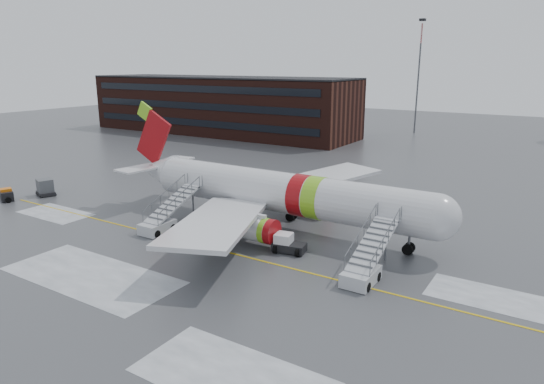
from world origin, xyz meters
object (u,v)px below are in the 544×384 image
Objects in this scene: airstair_fwd at (365,266)px; pushback_tug at (287,244)px; airstair_aft at (163,219)px; baggage_tractor at (7,195)px; airliner at (275,192)px; uld_container at (45,188)px.

airstair_fwd is 2.63× the size of pushback_tug.
airstair_aft is 22.54m from baggage_tractor.
airstair_fwd reaches higher than pushback_tug.
airstair_aft is (-8.21, -6.54, -2.35)m from airliner.
pushback_tug is 33.21m from uld_container.
airliner is 29.44m from uld_container.
uld_container reaches higher than pushback_tug.
airstair_fwd is at bearing 0.00° from airstair_aft.
baggage_tractor is at bearing -114.83° from uld_container.
airstair_aft is 2.73× the size of uld_container.
airstair_aft is (-19.96, 0.00, 0.00)m from airstair_fwd.
airstair_fwd is 42.45m from baggage_tractor.
airliner is at bearing 150.91° from airstair_fwd.
baggage_tractor is (-1.72, -3.72, -0.31)m from uld_container.
airstair_aft reaches higher than baggage_tractor.
baggage_tractor is (-30.65, -8.62, -2.82)m from airliner.
airliner is at bearing 38.52° from airstair_aft.
pushback_tug is (4.29, -4.93, -2.74)m from airliner.
baggage_tractor is at bearing -177.18° from airstair_fwd.
airstair_aft is 2.63× the size of pushback_tug.
pushback_tug is at bearing 6.03° from baggage_tractor.
airliner is 4.55× the size of airstair_aft.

